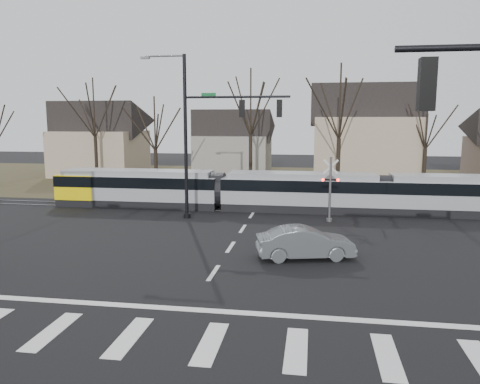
# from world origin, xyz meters

# --- Properties ---
(ground) EXTENTS (140.00, 140.00, 0.00)m
(ground) POSITION_xyz_m (0.00, 0.00, 0.00)
(ground) COLOR black
(grass_verge) EXTENTS (140.00, 28.00, 0.01)m
(grass_verge) POSITION_xyz_m (0.00, 32.00, 0.01)
(grass_verge) COLOR #38331E
(grass_verge) RESTS_ON ground
(crosswalk) EXTENTS (27.00, 2.60, 0.01)m
(crosswalk) POSITION_xyz_m (0.00, -4.00, 0.01)
(crosswalk) COLOR silver
(crosswalk) RESTS_ON ground
(stop_line) EXTENTS (28.00, 0.35, 0.01)m
(stop_line) POSITION_xyz_m (0.00, -1.80, 0.01)
(stop_line) COLOR silver
(stop_line) RESTS_ON ground
(lane_dashes) EXTENTS (0.18, 30.00, 0.01)m
(lane_dashes) POSITION_xyz_m (0.00, 16.00, 0.01)
(lane_dashes) COLOR silver
(lane_dashes) RESTS_ON ground
(rail_pair) EXTENTS (90.00, 1.52, 0.06)m
(rail_pair) POSITION_xyz_m (0.00, 15.80, 0.03)
(rail_pair) COLOR #59595E
(rail_pair) RESTS_ON ground
(tram) EXTENTS (34.88, 2.59, 2.64)m
(tram) POSITION_xyz_m (3.04, 16.00, 1.44)
(tram) COLOR gray
(tram) RESTS_ON ground
(sedan) EXTENTS (3.58, 5.09, 1.44)m
(sedan) POSITION_xyz_m (3.67, 4.67, 0.72)
(sedan) COLOR #5B5F63
(sedan) RESTS_ON ground
(signal_pole_far) EXTENTS (9.28, 0.44, 10.20)m
(signal_pole_far) POSITION_xyz_m (-2.41, 12.50, 5.70)
(signal_pole_far) COLOR black
(signal_pole_far) RESTS_ON ground
(rail_crossing_signal) EXTENTS (1.08, 0.36, 4.00)m
(rail_crossing_signal) POSITION_xyz_m (5.00, 12.79, 1.89)
(rail_crossing_signal) COLOR #59595B
(rail_crossing_signal) RESTS_ON ground
(tree_row) EXTENTS (59.20, 7.20, 10.00)m
(tree_row) POSITION_xyz_m (2.00, 26.00, 5.00)
(tree_row) COLOR black
(tree_row) RESTS_ON ground
(house_a) EXTENTS (9.72, 8.64, 8.60)m
(house_a) POSITION_xyz_m (-20.00, 34.00, 4.46)
(house_a) COLOR tan
(house_a) RESTS_ON ground
(house_b) EXTENTS (8.64, 7.56, 7.65)m
(house_b) POSITION_xyz_m (-5.00, 36.00, 3.97)
(house_b) COLOR gray
(house_b) RESTS_ON ground
(house_c) EXTENTS (10.80, 8.64, 10.10)m
(house_c) POSITION_xyz_m (9.00, 33.00, 5.23)
(house_c) COLOR tan
(house_c) RESTS_ON ground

